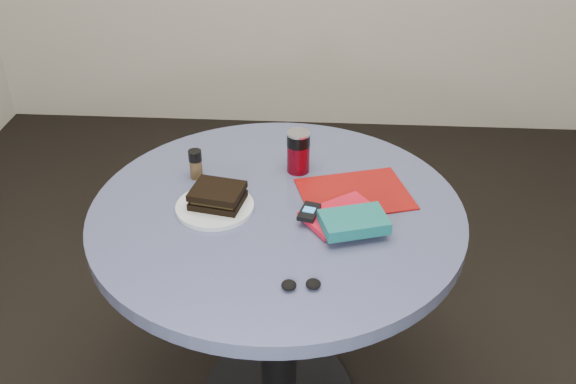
# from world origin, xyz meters

# --- Properties ---
(table) EXTENTS (1.00, 1.00, 0.75)m
(table) POSITION_xyz_m (0.00, 0.00, 0.59)
(table) COLOR black
(table) RESTS_ON ground
(plate) EXTENTS (0.27, 0.27, 0.01)m
(plate) POSITION_xyz_m (-0.16, -0.02, 0.76)
(plate) COLOR silver
(plate) RESTS_ON table
(sandwich) EXTENTS (0.15, 0.14, 0.05)m
(sandwich) POSITION_xyz_m (-0.16, -0.01, 0.79)
(sandwich) COLOR black
(sandwich) RESTS_ON plate
(soda_can) EXTENTS (0.08, 0.08, 0.13)m
(soda_can) POSITION_xyz_m (0.05, 0.19, 0.81)
(soda_can) COLOR #58040F
(soda_can) RESTS_ON table
(pepper_grinder) EXTENTS (0.04, 0.04, 0.09)m
(pepper_grinder) POSITION_xyz_m (-0.24, 0.14, 0.79)
(pepper_grinder) COLOR #513D22
(pepper_grinder) RESTS_ON table
(magazine) EXTENTS (0.34, 0.29, 0.01)m
(magazine) POSITION_xyz_m (0.21, 0.07, 0.75)
(magazine) COLOR maroon
(magazine) RESTS_ON table
(red_book) EXTENTS (0.23, 0.21, 0.02)m
(red_book) POSITION_xyz_m (0.17, -0.04, 0.76)
(red_book) COLOR red
(red_book) RESTS_ON magazine
(novel) EXTENTS (0.19, 0.15, 0.03)m
(novel) POSITION_xyz_m (0.20, -0.11, 0.79)
(novel) COLOR #145C5F
(novel) RESTS_ON red_book
(mp3_player) EXTENTS (0.06, 0.09, 0.01)m
(mp3_player) POSITION_xyz_m (0.09, -0.06, 0.78)
(mp3_player) COLOR black
(mp3_player) RESTS_ON red_book
(headphones) EXTENTS (0.09, 0.05, 0.02)m
(headphones) POSITION_xyz_m (0.08, -0.32, 0.76)
(headphones) COLOR black
(headphones) RESTS_ON table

